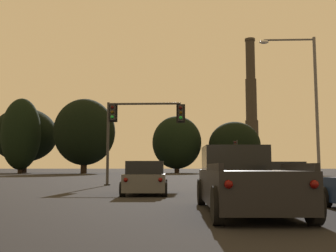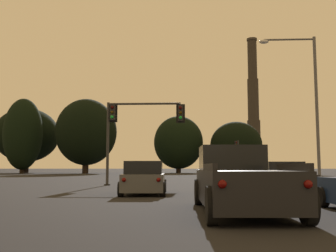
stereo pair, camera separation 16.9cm
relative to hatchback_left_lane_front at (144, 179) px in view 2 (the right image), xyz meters
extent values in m
cylinder|color=black|center=(5.90, -5.35, -0.36)|extent=(0.25, 0.61, 0.60)
cube|color=#4C4F54|center=(0.00, 0.10, -0.14)|extent=(1.89, 4.07, 0.72)
cube|color=black|center=(0.01, -0.30, 0.50)|extent=(1.64, 1.97, 0.55)
cylinder|color=black|center=(-0.91, 1.68, -0.36)|extent=(0.25, 0.61, 0.60)
cylinder|color=black|center=(0.77, 1.76, -0.36)|extent=(0.25, 0.61, 0.60)
cylinder|color=black|center=(-0.77, -1.56, -0.36)|extent=(0.25, 0.61, 0.60)
cylinder|color=black|center=(0.91, -1.49, -0.36)|extent=(0.25, 0.61, 0.60)
sphere|color=#500705|center=(-0.60, -1.95, 0.02)|extent=(0.17, 0.17, 0.17)
sphere|color=#500705|center=(0.76, -1.89, 0.02)|extent=(0.17, 0.17, 0.17)
cube|color=#232328|center=(6.28, 1.21, -0.14)|extent=(2.00, 4.67, 0.70)
cube|color=black|center=(6.27, 1.44, 0.49)|extent=(1.72, 2.27, 0.55)
cylinder|color=black|center=(5.32, 3.07, -0.34)|extent=(0.25, 0.65, 0.64)
cylinder|color=black|center=(7.08, 3.15, -0.34)|extent=(0.25, 0.65, 0.64)
cylinder|color=black|center=(5.49, -0.73, -0.34)|extent=(0.25, 0.65, 0.64)
cylinder|color=black|center=(7.24, -0.65, -0.34)|extent=(0.25, 0.65, 0.64)
sphere|color=#500705|center=(5.66, -1.14, 0.02)|extent=(0.17, 0.17, 0.17)
sphere|color=#500705|center=(7.10, -1.08, 0.02)|extent=(0.17, 0.17, 0.17)
cube|color=black|center=(3.28, -6.97, 0.00)|extent=(2.18, 5.46, 0.88)
cube|color=black|center=(3.23, -5.22, 0.80)|extent=(1.90, 1.86, 0.72)
cube|color=black|center=(2.39, -8.39, 0.52)|extent=(0.18, 2.43, 0.16)
cube|color=black|center=(4.27, -8.33, 0.52)|extent=(0.18, 2.43, 0.16)
cylinder|color=black|center=(2.23, -4.81, -0.26)|extent=(0.25, 0.81, 0.80)
cylinder|color=black|center=(4.19, -4.74, -0.26)|extent=(0.25, 0.81, 0.80)
cylinder|color=black|center=(2.38, -9.20, -0.26)|extent=(0.25, 0.81, 0.80)
cylinder|color=black|center=(4.34, -9.14, -0.26)|extent=(0.25, 0.81, 0.80)
sphere|color=#500705|center=(2.55, -9.72, 0.19)|extent=(0.17, 0.17, 0.17)
sphere|color=#500705|center=(4.19, -9.66, 0.19)|extent=(0.17, 0.17, 0.17)
cylinder|color=#2D2D30|center=(9.69, 42.74, 1.96)|extent=(0.18, 0.18, 5.25)
cylinder|color=black|center=(9.69, 42.74, -0.61)|extent=(0.40, 0.40, 0.10)
cube|color=black|center=(9.40, 42.74, 3.92)|extent=(0.34, 0.34, 1.04)
cube|color=black|center=(9.40, 42.92, 3.92)|extent=(0.58, 0.03, 1.25)
sphere|color=#320504|center=(9.40, 42.55, 4.24)|extent=(0.22, 0.22, 0.22)
sphere|color=#352604|center=(9.40, 42.55, 3.92)|extent=(0.22, 0.22, 0.22)
sphere|color=green|center=(9.40, 42.55, 3.59)|extent=(0.22, 0.22, 0.22)
cylinder|color=#2D2D30|center=(-3.31, 8.16, 2.06)|extent=(0.18, 0.18, 5.44)
cylinder|color=black|center=(-3.31, 8.16, -0.61)|extent=(0.40, 0.40, 0.10)
cube|color=black|center=(-3.02, 8.16, 4.11)|extent=(0.34, 0.34, 1.04)
cube|color=black|center=(-3.02, 8.34, 4.11)|extent=(0.58, 0.03, 1.25)
sphere|color=#320504|center=(-3.02, 7.97, 4.43)|extent=(0.22, 0.22, 0.22)
sphere|color=#352604|center=(-3.02, 7.97, 4.11)|extent=(0.22, 0.22, 0.22)
sphere|color=green|center=(-3.02, 7.97, 3.79)|extent=(0.22, 0.22, 0.22)
cylinder|color=#2D2D30|center=(-0.92, 8.16, 4.68)|extent=(4.79, 0.14, 0.14)
sphere|color=#2D2D30|center=(-3.31, 8.16, 4.68)|extent=(0.18, 0.18, 0.18)
cube|color=black|center=(1.47, 8.16, 4.04)|extent=(0.34, 0.34, 1.04)
cube|color=black|center=(1.47, 8.34, 4.04)|extent=(0.58, 0.03, 1.25)
sphere|color=#320504|center=(1.47, 7.97, 4.36)|extent=(0.22, 0.22, 0.22)
sphere|color=#352604|center=(1.47, 7.97, 4.04)|extent=(0.22, 0.22, 0.22)
sphere|color=green|center=(1.47, 7.97, 3.72)|extent=(0.22, 0.22, 0.22)
cylinder|color=#56565B|center=(10.28, 8.16, 4.19)|extent=(0.20, 0.20, 9.71)
cylinder|color=#56565B|center=(8.64, 8.16, 8.90)|extent=(3.28, 0.12, 0.12)
sphere|color=#56565B|center=(10.28, 8.16, 8.90)|extent=(0.20, 0.20, 0.20)
ellipsoid|color=silver|center=(7.01, 8.16, 8.78)|extent=(0.64, 0.36, 0.26)
cylinder|color=#2B2722|center=(22.53, 104.21, 0.59)|extent=(6.33, 6.33, 2.50)
cylinder|color=#332D28|center=(22.53, 104.21, 8.35)|extent=(3.96, 3.96, 13.03)
cylinder|color=#332D28|center=(22.53, 104.21, 21.38)|extent=(3.40, 3.40, 13.03)
cylinder|color=#332D28|center=(22.53, 104.21, 34.41)|extent=(2.85, 2.85, 13.03)
cylinder|color=#38322C|center=(22.53, 104.21, 40.57)|extent=(3.19, 3.19, 0.70)
cylinder|color=black|center=(-17.10, 55.47, 0.88)|extent=(1.15, 1.15, 3.08)
ellipsoid|color=black|center=(-17.10, 55.47, 7.11)|extent=(11.52, 10.37, 12.51)
cylinder|color=black|center=(0.13, 63.73, 0.42)|extent=(1.01, 1.01, 2.17)
ellipsoid|color=black|center=(0.13, 63.73, 5.60)|extent=(10.14, 9.13, 10.91)
cylinder|color=black|center=(-30.82, 60.96, 1.13)|extent=(1.31, 1.31, 3.59)
ellipsoid|color=black|center=(-30.82, 60.96, 7.02)|extent=(13.10, 11.79, 10.92)
cylinder|color=black|center=(-29.57, 56.24, 0.52)|extent=(0.75, 0.75, 2.38)
ellipsoid|color=black|center=(-29.57, 56.24, 6.86)|extent=(7.47, 6.72, 13.71)
cylinder|color=black|center=(11.71, 61.66, 0.35)|extent=(1.03, 1.03, 2.03)
ellipsoid|color=black|center=(11.71, 61.66, 4.89)|extent=(10.32, 9.29, 9.42)
camera|label=1|loc=(1.71, -17.36, 0.52)|focal=42.00mm
camera|label=2|loc=(1.88, -17.35, 0.52)|focal=42.00mm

